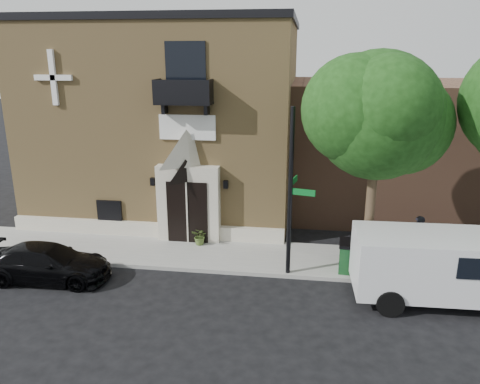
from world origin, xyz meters
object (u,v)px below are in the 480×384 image
object	(u,v)px
street_sign	(291,193)
pedestrian_near	(417,239)
cargo_van	(451,266)
dumpster	(363,257)
black_sedan	(47,263)
fire_hydrant	(364,265)

from	to	relation	value
street_sign	pedestrian_near	size ratio (longest dim) A/B	3.21
cargo_van	pedestrian_near	xyz separation A→B (m)	(-0.44, 2.66, -0.20)
dumpster	pedestrian_near	size ratio (longest dim) A/B	0.95
cargo_van	street_sign	bearing A→B (deg)	166.31
black_sedan	cargo_van	bearing A→B (deg)	-90.72
street_sign	fire_hydrant	distance (m)	3.75
fire_hydrant	street_sign	bearing A→B (deg)	-174.90
dumpster	pedestrian_near	bearing A→B (deg)	33.26
fire_hydrant	pedestrian_near	world-z (taller)	pedestrian_near
street_sign	fire_hydrant	size ratio (longest dim) A/B	7.99
cargo_van	street_sign	size ratio (longest dim) A/B	0.96
street_sign	dumpster	distance (m)	3.62
black_sedan	dumpster	size ratio (longest dim) A/B	2.52
street_sign	dumpster	world-z (taller)	street_sign
black_sedan	street_sign	distance (m)	8.93
black_sedan	pedestrian_near	world-z (taller)	pedestrian_near
cargo_van	dumpster	world-z (taller)	cargo_van
cargo_van	street_sign	xyz separation A→B (m)	(-5.16, 1.10, 1.87)
fire_hydrant	dumpster	world-z (taller)	dumpster
dumpster	pedestrian_near	world-z (taller)	pedestrian_near
cargo_van	fire_hydrant	distance (m)	2.94
cargo_van	street_sign	world-z (taller)	street_sign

